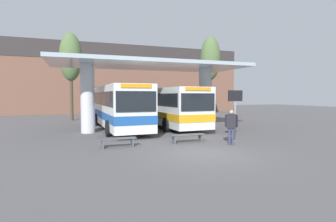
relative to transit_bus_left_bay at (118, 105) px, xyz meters
name	(u,v)px	position (x,y,z in m)	size (l,w,h in m)	color
ground_plane	(203,153)	(2.19, -9.54, -1.79)	(100.00, 100.00, 0.00)	#565456
townhouse_backdrop	(113,73)	(2.19, 18.30, 3.96)	(40.00, 0.58, 9.87)	brown
station_canopy	(151,75)	(2.19, -1.24, 2.25)	(13.86, 5.81, 4.87)	silver
transit_bus_left_bay	(118,105)	(0.00, 0.00, 0.00)	(2.98, 11.01, 3.21)	white
transit_bus_center_bay	(165,105)	(4.03, 0.85, -0.06)	(3.04, 11.75, 3.08)	white
waiting_bench_near_pillar	(188,136)	(2.57, -7.01, -1.44)	(1.93, 0.44, 0.46)	#4C5156
waiting_bench_mid_platform	(118,140)	(-1.13, -7.01, -1.44)	(1.80, 0.44, 0.46)	#4C5156
info_sign_platform	(235,105)	(5.29, -7.34, 0.22)	(0.90, 0.09, 2.81)	gray
pedestrian_waiting	(231,124)	(4.40, -8.34, -0.70)	(0.58, 0.49, 1.78)	#333856
poplar_tree_behind_left	(210,59)	(12.16, 7.99, 5.01)	(2.33, 2.33, 9.47)	#473A2B
poplar_tree_behind_right	(71,58)	(-3.34, 8.54, 4.54)	(2.19, 2.19, 8.82)	#473A2B
parked_car_street	(113,107)	(1.83, 15.64, -0.76)	(4.43, 2.19, 2.12)	navy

